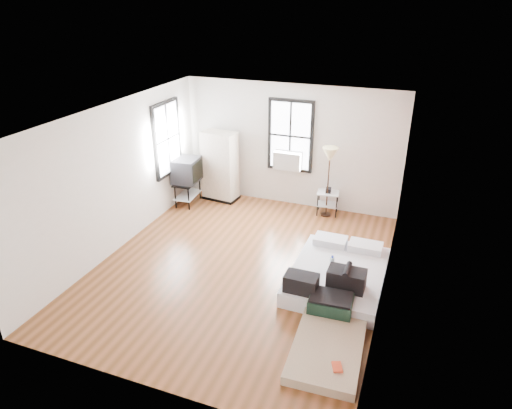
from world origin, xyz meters
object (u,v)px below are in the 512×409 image
at_px(side_table, 328,197).
at_px(wardrobe, 220,166).
at_px(floor_lamp, 330,158).
at_px(mattress_bare, 329,332).
at_px(tv_stand, 187,171).
at_px(mattress_main, 337,274).

bearing_deg(side_table, wardrobe, -178.46).
relative_size(side_table, floor_lamp, 0.39).
relative_size(mattress_bare, tv_stand, 1.64).
distance_m(wardrobe, tv_stand, 0.80).
bearing_deg(tv_stand, mattress_main, -31.29).
distance_m(wardrobe, side_table, 2.63).
distance_m(side_table, tv_stand, 3.28).
bearing_deg(wardrobe, floor_lamp, 6.29).
bearing_deg(side_table, mattress_bare, -77.00).
relative_size(mattress_main, tv_stand, 1.86).
distance_m(mattress_main, side_table, 2.74).
bearing_deg(tv_stand, side_table, 6.39).
xyz_separation_m(mattress_main, floor_lamp, (-0.76, 2.54, 1.17)).
xyz_separation_m(mattress_bare, floor_lamp, (-0.94, 3.96, 1.24)).
bearing_deg(tv_stand, wardrobe, 37.30).
bearing_deg(wardrobe, mattress_bare, -41.77).
bearing_deg(tv_stand, floor_lamp, 4.97).
xyz_separation_m(wardrobe, tv_stand, (-0.60, -0.53, -0.02)).
relative_size(mattress_main, side_table, 3.33).
relative_size(mattress_bare, floor_lamp, 1.15).
bearing_deg(side_table, floor_lamp, -93.89).
xyz_separation_m(side_table, floor_lamp, (-0.01, -0.08, 0.94)).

